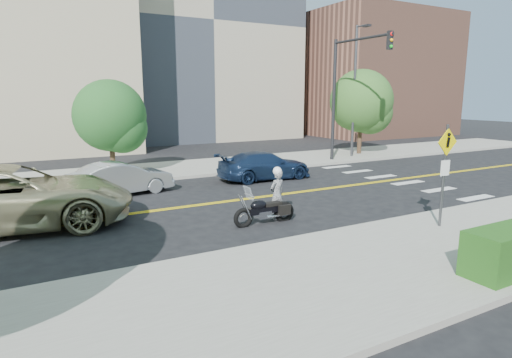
{
  "coord_description": "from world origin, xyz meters",
  "views": [
    {
      "loc": [
        -6.45,
        -14.36,
        3.95
      ],
      "look_at": [
        0.33,
        -2.01,
        1.2
      ],
      "focal_mm": 30.0,
      "sensor_mm": 36.0,
      "label": 1
    }
  ],
  "objects_px": {
    "motorcyclist": "(277,193)",
    "motorcycle": "(265,204)",
    "pedestrian_sign": "(445,166)",
    "parked_car_silver": "(121,178)",
    "suv": "(11,197)",
    "parked_car_blue": "(265,166)"
  },
  "relations": [
    {
      "from": "motorcyclist",
      "to": "motorcycle",
      "type": "distance_m",
      "value": 0.77
    },
    {
      "from": "pedestrian_sign",
      "to": "parked_car_silver",
      "type": "bearing_deg",
      "value": 127.83
    },
    {
      "from": "motorcycle",
      "to": "suv",
      "type": "xyz_separation_m",
      "value": [
        -6.9,
        3.22,
        0.34
      ]
    },
    {
      "from": "parked_car_silver",
      "to": "pedestrian_sign",
      "type": "bearing_deg",
      "value": -152.46
    },
    {
      "from": "suv",
      "to": "parked_car_silver",
      "type": "distance_m",
      "value": 4.87
    },
    {
      "from": "pedestrian_sign",
      "to": "suv",
      "type": "relative_size",
      "value": 0.43
    },
    {
      "from": "motorcyclist",
      "to": "motorcycle",
      "type": "relative_size",
      "value": 0.83
    },
    {
      "from": "motorcyclist",
      "to": "parked_car_silver",
      "type": "height_order",
      "value": "motorcyclist"
    },
    {
      "from": "motorcycle",
      "to": "parked_car_blue",
      "type": "distance_m",
      "value": 7.27
    },
    {
      "from": "parked_car_blue",
      "to": "pedestrian_sign",
      "type": "bearing_deg",
      "value": -175.33
    },
    {
      "from": "pedestrian_sign",
      "to": "motorcyclist",
      "type": "relative_size",
      "value": 1.75
    },
    {
      "from": "motorcyclist",
      "to": "suv",
      "type": "bearing_deg",
      "value": -36.28
    },
    {
      "from": "parked_car_silver",
      "to": "parked_car_blue",
      "type": "xyz_separation_m",
      "value": [
        6.71,
        0.06,
        -0.01
      ]
    },
    {
      "from": "pedestrian_sign",
      "to": "motorcyclist",
      "type": "height_order",
      "value": "pedestrian_sign"
    },
    {
      "from": "motorcyclist",
      "to": "parked_car_blue",
      "type": "xyz_separation_m",
      "value": [
        2.97,
        5.97,
        -0.19
      ]
    },
    {
      "from": "pedestrian_sign",
      "to": "parked_car_blue",
      "type": "bearing_deg",
      "value": 93.5
    },
    {
      "from": "parked_car_blue",
      "to": "motorcycle",
      "type": "bearing_deg",
      "value": 151.31
    },
    {
      "from": "parked_car_silver",
      "to": "suv",
      "type": "bearing_deg",
      "value": 118.09
    },
    {
      "from": "pedestrian_sign",
      "to": "motorcycle",
      "type": "distance_m",
      "value": 5.4
    },
    {
      "from": "pedestrian_sign",
      "to": "parked_car_silver",
      "type": "distance_m",
      "value": 11.94
    },
    {
      "from": "motorcycle",
      "to": "parked_car_blue",
      "type": "relative_size",
      "value": 0.45
    },
    {
      "from": "pedestrian_sign",
      "to": "parked_car_blue",
      "type": "relative_size",
      "value": 0.65
    }
  ]
}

